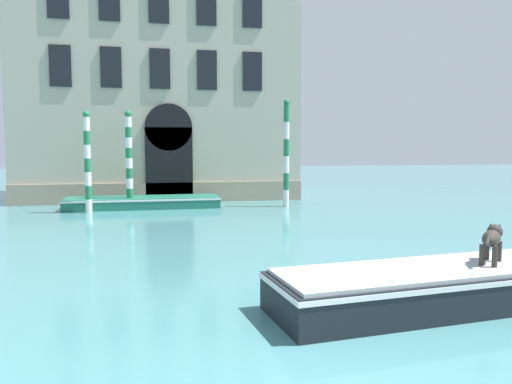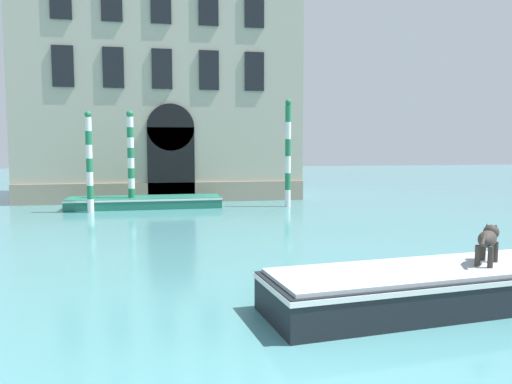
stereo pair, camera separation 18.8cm
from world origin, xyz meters
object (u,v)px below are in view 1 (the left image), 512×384
(dog_on_deck, at_px, (492,238))
(mooring_pole_1, at_px, (286,153))
(boat_foreground, at_px, (462,283))
(boat_moored_near_palazzo, at_px, (143,202))
(mooring_pole_0, at_px, (129,159))
(mooring_pole_2, at_px, (88,162))

(dog_on_deck, bearing_deg, mooring_pole_1, 44.93)
(boat_foreground, bearing_deg, mooring_pole_1, 81.23)
(dog_on_deck, height_order, boat_moored_near_palazzo, dog_on_deck)
(mooring_pole_0, bearing_deg, dog_on_deck, -64.86)
(boat_moored_near_palazzo, distance_m, mooring_pole_0, 1.96)
(boat_moored_near_palazzo, bearing_deg, mooring_pole_2, -150.37)
(boat_foreground, relative_size, mooring_pole_1, 1.46)
(boat_moored_near_palazzo, xyz_separation_m, mooring_pole_0, (-0.54, -0.25, 1.86))
(mooring_pole_1, bearing_deg, mooring_pole_0, 175.19)
(boat_foreground, distance_m, mooring_pole_0, 15.74)
(boat_moored_near_palazzo, xyz_separation_m, mooring_pole_2, (-2.10, -1.24, 1.80))
(boat_foreground, bearing_deg, boat_moored_near_palazzo, 104.64)
(dog_on_deck, xyz_separation_m, mooring_pole_0, (-6.73, 14.35, 1.00))
(dog_on_deck, distance_m, mooring_pole_1, 13.84)
(boat_moored_near_palazzo, distance_m, mooring_pole_2, 3.04)
(boat_foreground, bearing_deg, mooring_pole_0, 106.83)
(mooring_pole_2, bearing_deg, mooring_pole_1, 2.90)
(mooring_pole_1, height_order, mooring_pole_2, mooring_pole_1)
(dog_on_deck, distance_m, mooring_pole_0, 15.88)
(boat_foreground, relative_size, dog_on_deck, 9.17)
(mooring_pole_2, bearing_deg, mooring_pole_0, 32.35)
(dog_on_deck, relative_size, boat_moored_near_palazzo, 0.11)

